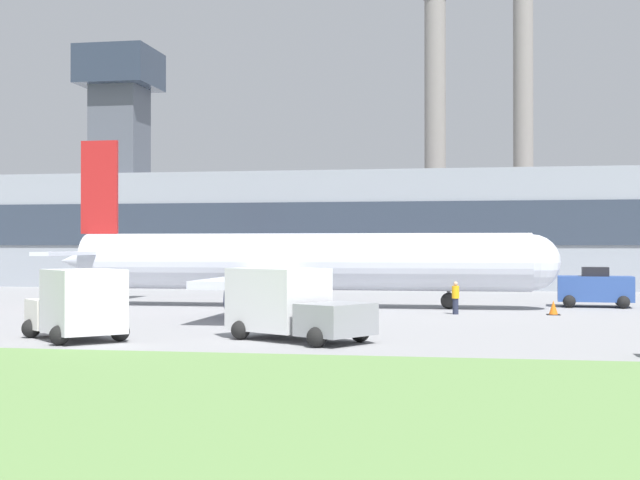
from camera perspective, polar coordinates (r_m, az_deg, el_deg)
ground_plane at (r=46.38m, az=-3.54°, el=-4.57°), size 400.00×400.00×0.00m
terminal_building at (r=74.96m, az=0.83°, el=0.88°), size 68.33×12.40×20.65m
smokestack_left at (r=104.42m, az=7.38°, el=6.83°), size 2.81×2.81×32.66m
smokestack_right at (r=108.25m, az=12.87°, el=10.03°), size 2.66×2.66×45.55m
airplane at (r=49.34m, az=-1.76°, el=-1.48°), size 28.18×25.11×9.45m
pushback_tug at (r=51.66m, az=17.21°, el=-3.00°), size 4.17×2.74×2.21m
baggage_truck at (r=33.30m, az=-15.22°, el=-4.09°), size 4.75×4.74×2.57m
fuel_truck at (r=32.28m, az=-1.87°, el=-4.18°), size 5.81×4.89×2.59m
ground_crew_person at (r=44.71m, az=8.67°, el=-3.66°), size 0.43×0.43×1.63m
traffic_cone_near_nose at (r=45.34m, az=14.71°, el=-4.24°), size 0.65×0.65×0.71m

